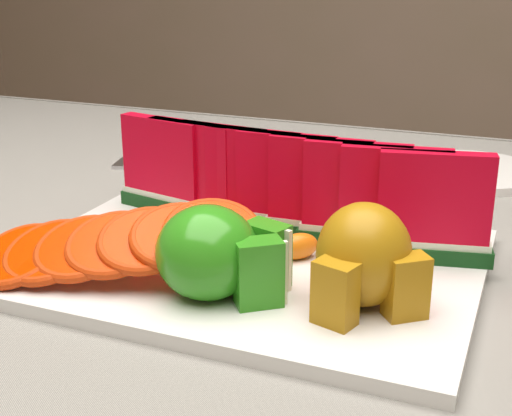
# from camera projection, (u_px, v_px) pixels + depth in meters

# --- Properties ---
(table) EXTENTS (1.40, 0.90, 0.75)m
(table) POSITION_uv_depth(u_px,v_px,m) (197.00, 318.00, 0.77)
(table) COLOR #522D1F
(table) RESTS_ON ground
(tablecloth) EXTENTS (1.53, 1.03, 0.20)m
(tablecloth) POSITION_uv_depth(u_px,v_px,m) (195.00, 264.00, 0.75)
(tablecloth) COLOR gray
(tablecloth) RESTS_ON table
(platter) EXTENTS (0.40, 0.30, 0.01)m
(platter) POSITION_uv_depth(u_px,v_px,m) (248.00, 262.00, 0.63)
(platter) COLOR silver
(platter) RESTS_ON tablecloth
(apple_cluster) EXTENTS (0.11, 0.10, 0.07)m
(apple_cluster) POSITION_uv_depth(u_px,v_px,m) (217.00, 254.00, 0.55)
(apple_cluster) COLOR #348F14
(apple_cluster) RESTS_ON platter
(pear_cluster) EXTENTS (0.09, 0.09, 0.08)m
(pear_cluster) POSITION_uv_depth(u_px,v_px,m) (365.00, 259.00, 0.53)
(pear_cluster) COLOR #B2630C
(pear_cluster) RESTS_ON platter
(side_plate) EXTENTS (0.19, 0.19, 0.01)m
(side_plate) POSITION_uv_depth(u_px,v_px,m) (470.00, 171.00, 0.91)
(side_plate) COLOR silver
(side_plate) RESTS_ON tablecloth
(fork) EXTENTS (0.05, 0.19, 0.00)m
(fork) POSITION_uv_depth(u_px,v_px,m) (140.00, 150.00, 1.02)
(fork) COLOR silver
(fork) RESTS_ON tablecloth
(watermelon_row) EXTENTS (0.39, 0.07, 0.10)m
(watermelon_row) POSITION_uv_depth(u_px,v_px,m) (285.00, 187.00, 0.67)
(watermelon_row) COLOR #0B3411
(watermelon_row) RESTS_ON platter
(orange_fan_front) EXTENTS (0.26, 0.15, 0.06)m
(orange_fan_front) POSITION_uv_depth(u_px,v_px,m) (114.00, 244.00, 0.58)
(orange_fan_front) COLOR #F35C00
(orange_fan_front) RESTS_ON platter
(orange_fan_back) EXTENTS (0.33, 0.11, 0.05)m
(orange_fan_back) POSITION_uv_depth(u_px,v_px,m) (297.00, 191.00, 0.74)
(orange_fan_back) COLOR #F35C00
(orange_fan_back) RESTS_ON platter
(tangerine_segments) EXTENTS (0.18, 0.06, 0.02)m
(tangerine_segments) POSITION_uv_depth(u_px,v_px,m) (233.00, 233.00, 0.65)
(tangerine_segments) COLOR orange
(tangerine_segments) RESTS_ON platter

